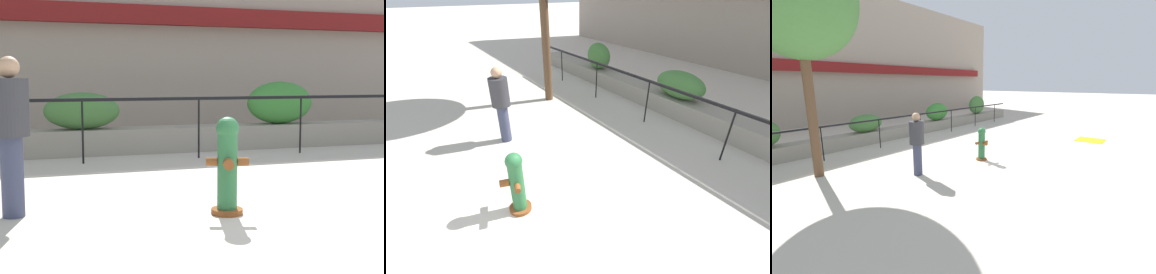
% 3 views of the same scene
% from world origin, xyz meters
% --- Properties ---
extents(ground_plane, '(120.00, 120.00, 0.00)m').
position_xyz_m(ground_plane, '(0.00, 0.00, 0.00)').
color(ground_plane, beige).
extents(planter_wall_low, '(18.00, 0.70, 0.50)m').
position_xyz_m(planter_wall_low, '(0.00, 6.00, 0.25)').
color(planter_wall_low, gray).
rests_on(planter_wall_low, ground).
extents(fence_railing_segment, '(15.00, 0.05, 1.15)m').
position_xyz_m(fence_railing_segment, '(-0.00, 4.90, 1.02)').
color(fence_railing_segment, black).
rests_on(fence_railing_segment, ground).
extents(hedge_bush_1, '(1.47, 0.68, 0.72)m').
position_xyz_m(hedge_bush_1, '(-2.02, 6.00, 0.86)').
color(hedge_bush_1, '#427538').
rests_on(hedge_bush_1, planter_wall_low).
extents(hedge_bush_2, '(1.53, 0.68, 0.92)m').
position_xyz_m(hedge_bush_2, '(2.24, 6.00, 0.96)').
color(hedge_bush_2, '#387F33').
rests_on(hedge_bush_2, planter_wall_low).
extents(fire_hydrant, '(0.48, 0.48, 1.08)m').
position_xyz_m(fire_hydrant, '(-1.03, 0.88, 0.55)').
color(fire_hydrant, brown).
rests_on(fire_hydrant, ground).
extents(pedestrian, '(0.54, 0.54, 1.73)m').
position_xyz_m(pedestrian, '(-3.28, 1.49, 0.99)').
color(pedestrian, '#383D56').
rests_on(pedestrian, ground).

